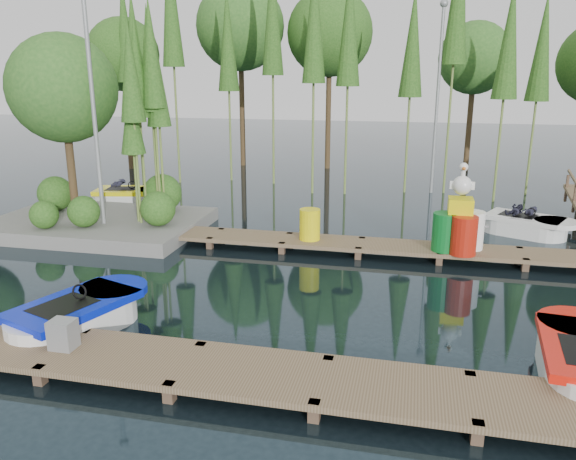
% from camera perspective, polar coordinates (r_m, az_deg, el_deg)
% --- Properties ---
extents(ground_plane, '(90.00, 90.00, 0.00)m').
position_cam_1_polar(ground_plane, '(13.11, -2.63, -5.08)').
color(ground_plane, '#1A2A32').
extents(near_dock, '(18.00, 1.50, 0.50)m').
position_cam_1_polar(near_dock, '(9.15, -10.33, -13.42)').
color(near_dock, brown).
rests_on(near_dock, ground).
extents(far_dock, '(15.00, 1.20, 0.50)m').
position_cam_1_polar(far_dock, '(15.15, 3.52, -1.29)').
color(far_dock, brown).
rests_on(far_dock, ground).
extents(island, '(6.20, 4.20, 6.75)m').
position_cam_1_polar(island, '(17.95, -19.89, 10.11)').
color(island, slate).
rests_on(island, ground).
extents(tree_screen, '(34.42, 18.53, 10.31)m').
position_cam_1_polar(tree_screen, '(23.07, -0.62, 19.35)').
color(tree_screen, '#48351E').
rests_on(tree_screen, ground).
extents(lamp_island, '(0.30, 0.30, 7.25)m').
position_cam_1_polar(lamp_island, '(16.80, -19.33, 13.53)').
color(lamp_island, gray).
rests_on(lamp_island, ground).
extents(lamp_rear, '(0.30, 0.30, 7.25)m').
position_cam_1_polar(lamp_rear, '(22.82, 15.04, 14.21)').
color(lamp_rear, gray).
rests_on(lamp_rear, ground).
extents(boat_blue, '(2.18, 3.14, 0.97)m').
position_cam_1_polar(boat_blue, '(11.22, -20.59, -8.27)').
color(boat_blue, white).
rests_on(boat_blue, ground).
extents(boat_yellow_far, '(3.10, 1.85, 1.45)m').
position_cam_1_polar(boat_yellow_far, '(21.14, -15.77, 3.26)').
color(boat_yellow_far, white).
rests_on(boat_yellow_far, ground).
extents(boat_white_far, '(2.95, 2.25, 1.27)m').
position_cam_1_polar(boat_white_far, '(18.04, 23.00, 0.43)').
color(boat_white_far, white).
rests_on(boat_white_far, ground).
extents(utility_cabinet, '(0.40, 0.34, 0.49)m').
position_cam_1_polar(utility_cabinet, '(9.98, -21.89, -9.80)').
color(utility_cabinet, gray).
rests_on(utility_cabinet, near_dock).
extents(yellow_barrel, '(0.56, 0.56, 0.84)m').
position_cam_1_polar(yellow_barrel, '(15.07, 2.23, 0.58)').
color(yellow_barrel, yellow).
rests_on(yellow_barrel, far_dock).
extents(drum_cluster, '(1.29, 1.19, 2.23)m').
position_cam_1_polar(drum_cluster, '(14.67, 17.09, 0.42)').
color(drum_cluster, '#0B6822').
rests_on(drum_cluster, far_dock).
extents(seagull_post, '(0.45, 0.24, 0.72)m').
position_cam_1_polar(seagull_post, '(14.91, 18.79, -0.16)').
color(seagull_post, gray).
rests_on(seagull_post, far_dock).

